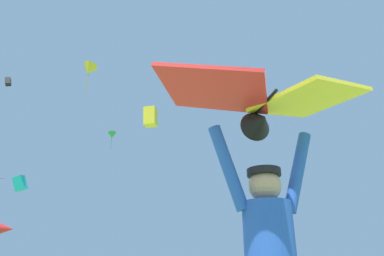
% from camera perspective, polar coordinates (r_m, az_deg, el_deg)
% --- Properties ---
extents(held_stunt_kite, '(1.72, 0.92, 0.39)m').
position_cam_1_polar(held_stunt_kite, '(2.74, 11.13, 4.02)').
color(held_stunt_kite, black).
extents(distant_kite_purple_low_right, '(0.75, 0.75, 0.18)m').
position_cam_1_polar(distant_kite_purple_low_right, '(33.22, -28.32, -7.10)').
color(distant_kite_purple_low_right, purple).
extents(distant_kite_green_low_left, '(1.02, 1.07, 1.98)m').
position_cam_1_polar(distant_kite_green_low_left, '(38.70, -12.69, -1.15)').
color(distant_kite_green_low_left, green).
extents(distant_kite_teal_far_center, '(1.42, 1.20, 1.62)m').
position_cam_1_polar(distant_kite_teal_far_center, '(36.02, -25.82, -7.97)').
color(distant_kite_teal_far_center, '#19B2AD').
extents(distant_kite_yellow_mid_left, '(0.91, 0.90, 1.10)m').
position_cam_1_polar(distant_kite_yellow_mid_left, '(20.23, -6.65, 1.78)').
color(distant_kite_yellow_mid_left, yellow).
extents(distant_kite_yellow_overhead_distant, '(1.61, 1.55, 2.92)m').
position_cam_1_polar(distant_kite_yellow_overhead_distant, '(33.05, -16.18, 8.95)').
color(distant_kite_yellow_overhead_distant, yellow).
extents(distant_kite_black_mid_right, '(0.61, 0.60, 0.89)m').
position_cam_1_polar(distant_kite_black_mid_right, '(36.60, -27.36, 6.61)').
color(distant_kite_black_mid_right, black).
extents(marker_flag, '(0.30, 0.24, 1.90)m').
position_cam_1_polar(marker_flag, '(8.40, -27.94, -14.96)').
color(marker_flag, silver).
rests_on(marker_flag, ground).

